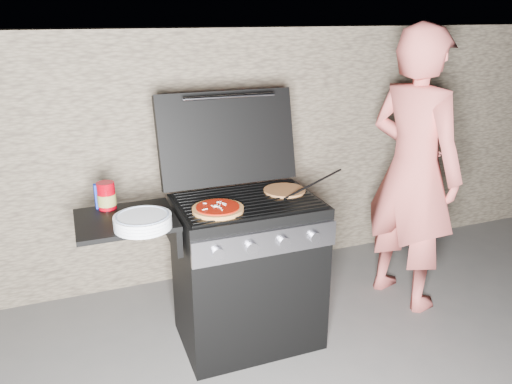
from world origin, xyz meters
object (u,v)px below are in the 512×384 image
object	(u,v)px
pizza_topped	(218,208)
person	(413,171)
sauce_jar	(106,196)
gas_grill	(207,279)

from	to	relation	value
pizza_topped	person	bearing A→B (deg)	7.27
pizza_topped	sauce_jar	size ratio (longest dim) A/B	1.84
gas_grill	person	size ratio (longest dim) A/B	0.72
pizza_topped	sauce_jar	xyz separation A→B (m)	(-0.54, 0.27, 0.05)
pizza_topped	person	xyz separation A→B (m)	(1.37, 0.18, -0.00)
gas_grill	person	bearing A→B (deg)	2.91
pizza_topped	sauce_jar	distance (m)	0.60
sauce_jar	gas_grill	bearing A→B (deg)	-18.45
gas_grill	pizza_topped	distance (m)	0.48
gas_grill	person	xyz separation A→B (m)	(1.42, 0.07, 0.47)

